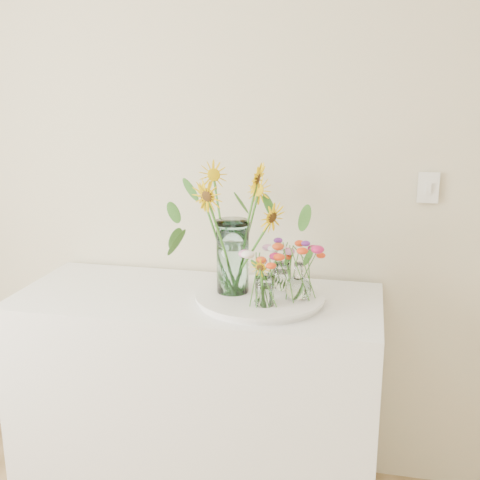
{
  "coord_description": "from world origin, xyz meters",
  "views": [
    {
      "loc": [
        0.4,
        -0.17,
        1.69
      ],
      "look_at": [
        -0.05,
        1.89,
        1.14
      ],
      "focal_mm": 45.0,
      "sensor_mm": 36.0,
      "label": 1
    }
  ],
  "objects_px": {
    "tray": "(260,299)",
    "small_vase_b": "(299,281)",
    "counter": "(199,400)",
    "mason_jar": "(233,257)",
    "small_vase_a": "(265,291)",
    "small_vase_c": "(281,276)"
  },
  "relations": [
    {
      "from": "tray",
      "to": "small_vase_b",
      "type": "height_order",
      "value": "small_vase_b"
    },
    {
      "from": "tray",
      "to": "small_vase_a",
      "type": "relative_size",
      "value": 3.99
    },
    {
      "from": "counter",
      "to": "mason_jar",
      "type": "distance_m",
      "value": 0.63
    },
    {
      "from": "counter",
      "to": "small_vase_b",
      "type": "relative_size",
      "value": 10.08
    },
    {
      "from": "counter",
      "to": "small_vase_a",
      "type": "relative_size",
      "value": 12.2
    },
    {
      "from": "tray",
      "to": "mason_jar",
      "type": "relative_size",
      "value": 1.63
    },
    {
      "from": "small_vase_a",
      "to": "small_vase_b",
      "type": "xyz_separation_m",
      "value": [
        0.11,
        0.1,
        0.01
      ]
    },
    {
      "from": "tray",
      "to": "small_vase_a",
      "type": "distance_m",
      "value": 0.13
    },
    {
      "from": "counter",
      "to": "tray",
      "type": "distance_m",
      "value": 0.53
    },
    {
      "from": "small_vase_c",
      "to": "counter",
      "type": "bearing_deg",
      "value": -168.58
    },
    {
      "from": "counter",
      "to": "small_vase_b",
      "type": "xyz_separation_m",
      "value": [
        0.39,
        -0.03,
        0.54
      ]
    },
    {
      "from": "small_vase_c",
      "to": "small_vase_b",
      "type": "bearing_deg",
      "value": -49.38
    },
    {
      "from": "counter",
      "to": "tray",
      "type": "xyz_separation_m",
      "value": [
        0.25,
        -0.02,
        0.46
      ]
    },
    {
      "from": "counter",
      "to": "mason_jar",
      "type": "relative_size",
      "value": 4.97
    },
    {
      "from": "counter",
      "to": "tray",
      "type": "height_order",
      "value": "tray"
    },
    {
      "from": "small_vase_a",
      "to": "small_vase_c",
      "type": "bearing_deg",
      "value": 80.82
    },
    {
      "from": "small_vase_a",
      "to": "tray",
      "type": "bearing_deg",
      "value": 108.71
    },
    {
      "from": "mason_jar",
      "to": "small_vase_c",
      "type": "relative_size",
      "value": 2.58
    },
    {
      "from": "small_vase_a",
      "to": "small_vase_c",
      "type": "height_order",
      "value": "small_vase_a"
    },
    {
      "from": "small_vase_a",
      "to": "counter",
      "type": "bearing_deg",
      "value": 156.49
    },
    {
      "from": "tray",
      "to": "mason_jar",
      "type": "xyz_separation_m",
      "value": [
        -0.11,
        0.01,
        0.15
      ]
    },
    {
      "from": "tray",
      "to": "small_vase_b",
      "type": "distance_m",
      "value": 0.16
    }
  ]
}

